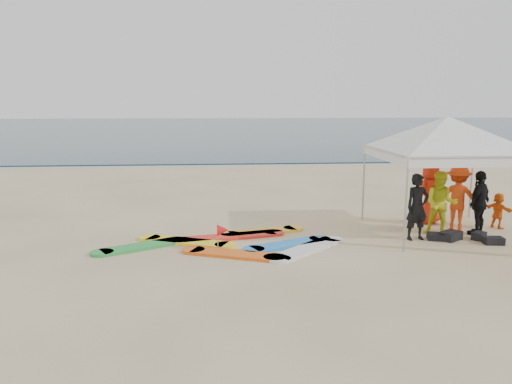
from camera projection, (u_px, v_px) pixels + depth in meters
The scene contains 13 objects.
ground at pixel (278, 270), 10.42m from camera, with size 120.00×120.00×0.00m, color beige.
ocean at pixel (224, 128), 69.27m from camera, with size 160.00×84.00×0.08m, color #0C2633.
shoreline_foam at pixel (238, 164), 28.28m from camera, with size 160.00×1.20×0.01m, color silver.
person_black_a at pixel (417, 207), 12.62m from camera, with size 0.62×0.41×1.70m, color black.
person_yellow at pixel (441, 204), 13.04m from camera, with size 0.83×0.64×1.70m, color yellow.
person_orange_a at pixel (458, 198), 13.53m from camera, with size 1.16×0.67×1.80m, color #F54815.
person_black_b at pixel (479, 203), 13.10m from camera, with size 1.00×0.42×1.71m, color black.
person_orange_b at pixel (430, 193), 14.32m from camera, with size 0.87×0.57×1.78m, color red.
person_seated at pixel (498, 211), 13.84m from camera, with size 0.92×0.29×0.99m, color orange.
canopy_tent at pixel (448, 117), 12.92m from camera, with size 4.70×4.70×3.55m.
marker_pennant at pixel (223, 230), 11.72m from camera, with size 0.28×0.28×0.64m.
gear_pile at pixel (460, 237), 12.63m from camera, with size 1.74×0.95×0.22m.
surfboard_spread at pixel (235, 243), 12.31m from camera, with size 5.87×3.13×0.07m.
Camera 1 is at (-1.28, -9.90, 3.45)m, focal length 35.00 mm.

